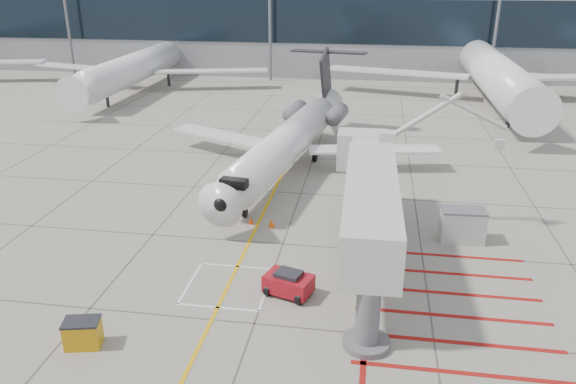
% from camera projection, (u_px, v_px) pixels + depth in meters
% --- Properties ---
extents(ground_plane, '(260.00, 260.00, 0.00)m').
position_uv_depth(ground_plane, '(270.00, 279.00, 29.23)').
color(ground_plane, gray).
rests_on(ground_plane, ground).
extents(regional_jet, '(28.04, 33.27, 7.88)m').
position_uv_depth(regional_jet, '(279.00, 130.00, 41.20)').
color(regional_jet, white).
rests_on(regional_jet, ground_plane).
extents(jet_bridge, '(8.74, 17.86, 7.08)m').
position_uv_depth(jet_bridge, '(370.00, 213.00, 28.36)').
color(jet_bridge, beige).
rests_on(jet_bridge, ground_plane).
extents(pushback_tug, '(2.61, 2.06, 1.33)m').
position_uv_depth(pushback_tug, '(289.00, 282.00, 27.63)').
color(pushback_tug, maroon).
rests_on(pushback_tug, ground_plane).
extents(spill_bin, '(1.64, 1.28, 1.27)m').
position_uv_depth(spill_bin, '(83.00, 333.00, 23.87)').
color(spill_bin, '#C98C0B').
rests_on(spill_bin, ground_plane).
extents(baggage_cart, '(2.01, 1.37, 1.21)m').
position_uv_depth(baggage_cart, '(369.00, 244.00, 31.57)').
color(baggage_cart, '#59595E').
rests_on(baggage_cart, ground_plane).
extents(ground_power_unit, '(2.57, 1.57, 1.99)m').
position_uv_depth(ground_power_unit, '(462.00, 225.00, 33.01)').
color(ground_power_unit, '#B8B5AF').
rests_on(ground_power_unit, ground_plane).
extents(cone_nose, '(0.34, 0.34, 0.47)m').
position_uv_depth(cone_nose, '(251.00, 220.00, 35.43)').
color(cone_nose, '#EE450C').
rests_on(cone_nose, ground_plane).
extents(cone_side, '(0.39, 0.39, 0.54)m').
position_uv_depth(cone_side, '(271.00, 223.00, 34.97)').
color(cone_side, '#E3550B').
rests_on(cone_side, ground_plane).
extents(terminal_building, '(180.00, 28.00, 14.00)m').
position_uv_depth(terminal_building, '(412.00, 21.00, 89.34)').
color(terminal_building, gray).
rests_on(terminal_building, ground_plane).
extents(terminal_glass_band, '(180.00, 0.10, 6.00)m').
position_uv_depth(terminal_glass_band, '(417.00, 23.00, 76.09)').
color(terminal_glass_band, black).
rests_on(terminal_glass_band, ground_plane).
extents(bg_aircraft_b, '(32.82, 36.47, 10.94)m').
position_uv_depth(bg_aircraft_b, '(141.00, 46.00, 73.01)').
color(bg_aircraft_b, silver).
rests_on(bg_aircraft_b, ground_plane).
extents(bg_aircraft_c, '(39.30, 43.67, 13.10)m').
position_uv_depth(bg_aircraft_c, '(493.00, 44.00, 66.33)').
color(bg_aircraft_c, silver).
rests_on(bg_aircraft_c, ground_plane).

